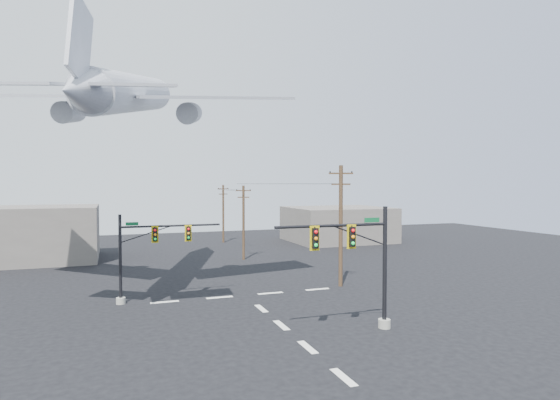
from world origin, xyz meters
name	(u,v)px	position (x,y,z in m)	size (l,w,h in m)	color
ground	(308,347)	(0.00, 0.00, 0.00)	(120.00, 120.00, 0.00)	black
lane_markings	(274,319)	(0.00, 5.33, 0.01)	(14.00, 21.20, 0.01)	silver
signal_mast_near	(363,264)	(4.05, 1.43, 3.87)	(7.21, 0.79, 7.17)	gray
signal_mast_far	(144,254)	(-7.37, 12.50, 3.47)	(7.44, 0.70, 6.33)	gray
utility_pole_a	(341,223)	(8.29, 12.43, 5.24)	(1.91, 0.86, 10.01)	#4E3721
utility_pole_b	(244,221)	(4.31, 28.23, 4.34)	(1.65, 0.54, 8.29)	#4E3721
utility_pole_c	(223,212)	(5.64, 44.12, 4.36)	(1.69, 0.49, 8.32)	#4E3721
power_lines	(255,187)	(5.65, 28.16, 8.10)	(5.64, 31.69, 0.82)	black
airliner	(130,94)	(-8.03, 16.75, 15.55)	(24.92, 26.81, 7.62)	#B1B5BE
building_left	(9,235)	(-20.00, 35.00, 3.00)	(18.00, 10.00, 6.00)	#655F59
building_right	(338,224)	(22.00, 40.00, 2.50)	(14.00, 12.00, 5.00)	#655F59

